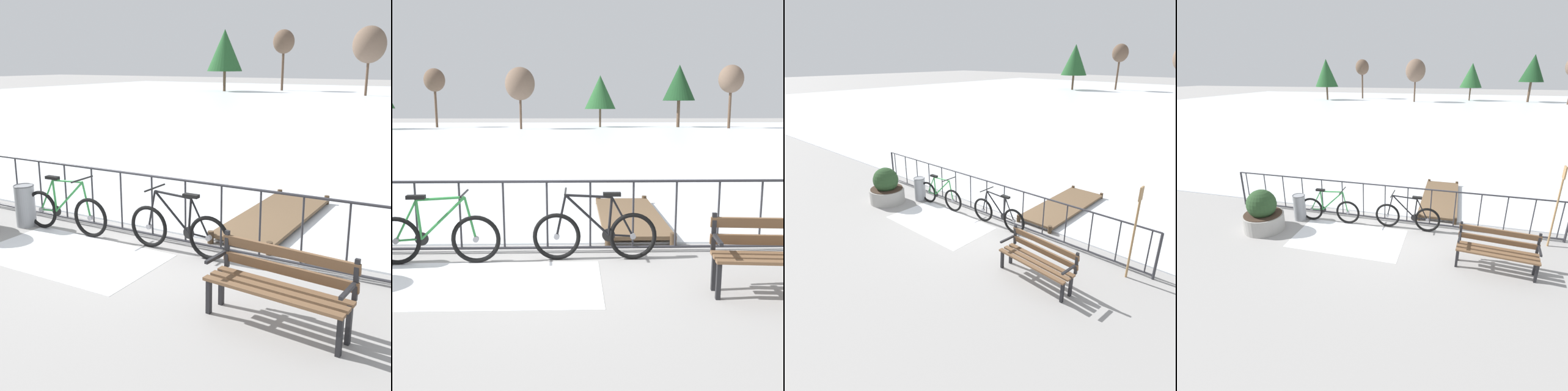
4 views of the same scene
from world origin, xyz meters
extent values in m
plane|color=gray|center=(0.00, 0.00, 0.00)|extent=(160.00, 160.00, 0.00)
cube|color=white|center=(-0.66, -1.20, 0.00)|extent=(2.74, 1.57, 0.01)
cylinder|color=#2D2D33|center=(0.00, 0.00, 1.05)|extent=(9.00, 0.04, 0.04)
cylinder|color=#2D2D33|center=(0.00, 0.00, 0.08)|extent=(9.00, 0.04, 0.04)
cylinder|color=#2D2D33|center=(-3.09, 0.00, 0.57)|extent=(0.03, 0.03, 0.97)
cylinder|color=#2D2D33|center=(-2.47, 0.00, 0.57)|extent=(0.03, 0.03, 0.97)
cylinder|color=#2D2D33|center=(-1.85, 0.00, 0.57)|extent=(0.03, 0.03, 0.97)
cylinder|color=#2D2D33|center=(-1.23, 0.00, 0.57)|extent=(0.03, 0.03, 0.97)
cylinder|color=#2D2D33|center=(-0.62, 0.00, 0.57)|extent=(0.03, 0.03, 0.97)
cylinder|color=#2D2D33|center=(0.00, 0.00, 0.57)|extent=(0.03, 0.03, 0.97)
cylinder|color=#2D2D33|center=(0.62, 0.00, 0.57)|extent=(0.03, 0.03, 0.97)
cylinder|color=#2D2D33|center=(1.23, 0.00, 0.57)|extent=(0.03, 0.03, 0.97)
cylinder|color=#2D2D33|center=(1.85, 0.00, 0.57)|extent=(0.03, 0.03, 0.97)
cylinder|color=#2D2D33|center=(2.47, 0.00, 0.57)|extent=(0.03, 0.03, 0.97)
cylinder|color=#2D2D33|center=(3.09, 0.00, 0.57)|extent=(0.03, 0.03, 0.97)
torus|color=black|center=(-1.99, -0.46, 0.33)|extent=(0.66, 0.09, 0.66)
cylinder|color=gray|center=(-1.99, -0.46, 0.33)|extent=(0.08, 0.06, 0.08)
torus|color=black|center=(-0.94, -0.41, 0.33)|extent=(0.66, 0.09, 0.66)
cylinder|color=gray|center=(-0.94, -0.41, 0.33)|extent=(0.08, 0.06, 0.08)
cylinder|color=#2D843D|center=(-1.67, -0.45, 0.62)|extent=(0.08, 0.04, 0.53)
cylinder|color=#2D843D|center=(-1.36, -0.43, 0.63)|extent=(0.61, 0.06, 0.59)
cylinder|color=#2D843D|center=(-1.38, -0.43, 0.90)|extent=(0.63, 0.06, 0.07)
cylinder|color=#2D843D|center=(-1.82, -0.45, 0.34)|extent=(0.34, 0.04, 0.05)
cylinder|color=#2D843D|center=(-1.84, -0.45, 0.61)|extent=(0.32, 0.04, 0.56)
cylinder|color=#2D843D|center=(-1.00, -0.42, 0.62)|extent=(0.16, 0.04, 0.59)
cube|color=black|center=(-1.69, -0.45, 0.92)|extent=(0.24, 0.11, 0.05)
cylinder|color=black|center=(-1.06, -0.42, 0.96)|extent=(0.05, 0.52, 0.03)
cylinder|color=black|center=(-1.65, -0.45, 0.35)|extent=(0.18, 0.03, 0.18)
torus|color=black|center=(1.20, -0.31, 0.33)|extent=(0.66, 0.06, 0.66)
cylinder|color=gray|center=(1.20, -0.31, 0.33)|extent=(0.08, 0.06, 0.08)
torus|color=black|center=(0.15, -0.31, 0.33)|extent=(0.66, 0.06, 0.66)
cylinder|color=gray|center=(0.15, -0.31, 0.33)|extent=(0.08, 0.06, 0.08)
cylinder|color=black|center=(0.88, -0.31, 0.62)|extent=(0.08, 0.04, 0.53)
cylinder|color=black|center=(0.57, -0.31, 0.63)|extent=(0.61, 0.04, 0.59)
cylinder|color=black|center=(0.59, -0.31, 0.90)|extent=(0.63, 0.04, 0.07)
cylinder|color=black|center=(1.03, -0.31, 0.34)|extent=(0.34, 0.03, 0.05)
cylinder|color=black|center=(1.05, -0.31, 0.61)|extent=(0.32, 0.03, 0.56)
cylinder|color=black|center=(0.21, -0.31, 0.62)|extent=(0.16, 0.03, 0.59)
cube|color=black|center=(0.90, -0.31, 0.92)|extent=(0.24, 0.10, 0.05)
cylinder|color=black|center=(0.27, -0.31, 0.96)|extent=(0.03, 0.52, 0.03)
cylinder|color=black|center=(0.86, -0.31, 0.35)|extent=(0.18, 0.02, 0.18)
cube|color=brown|center=(2.75, -1.52, 0.44)|extent=(1.60, 0.25, 0.04)
cube|color=brown|center=(2.73, -1.68, 0.44)|extent=(1.60, 0.25, 0.04)
cube|color=brown|center=(2.72, -1.83, 0.44)|extent=(1.60, 0.25, 0.04)
cube|color=brown|center=(2.76, -1.43, 0.58)|extent=(1.60, 0.20, 0.12)
cube|color=brown|center=(2.76, -1.43, 0.78)|extent=(1.60, 0.20, 0.12)
cube|color=black|center=(3.48, -1.88, 0.22)|extent=(0.06, 0.06, 0.44)
cube|color=black|center=(3.50, -1.62, 0.22)|extent=(0.06, 0.06, 0.44)
cube|color=black|center=(3.51, -1.50, 0.67)|extent=(0.05, 0.05, 0.45)
cube|color=black|center=(3.49, -1.75, 0.64)|extent=(0.08, 0.40, 0.04)
cube|color=black|center=(1.97, -1.74, 0.22)|extent=(0.06, 0.06, 0.44)
cube|color=black|center=(1.99, -1.47, 0.22)|extent=(0.06, 0.06, 0.44)
cube|color=black|center=(2.00, -1.36, 0.67)|extent=(0.05, 0.05, 0.45)
cube|color=black|center=(1.98, -1.61, 0.64)|extent=(0.08, 0.40, 0.04)
cylinder|color=gray|center=(-2.32, -0.52, 0.36)|extent=(0.34, 0.34, 0.72)
torus|color=#545558|center=(-2.32, -0.52, 0.72)|extent=(0.35, 0.35, 0.02)
cube|color=brown|center=(1.39, 1.84, 0.12)|extent=(1.10, 3.07, 0.06)
cylinder|color=#433323|center=(0.90, 0.30, 0.10)|extent=(0.10, 0.10, 0.20)
cylinder|color=#433323|center=(1.89, 0.30, 0.10)|extent=(0.10, 0.10, 0.20)
cylinder|color=#433323|center=(0.90, 3.37, 0.10)|extent=(0.10, 0.10, 0.20)
cylinder|color=#433323|center=(1.89, 3.37, 0.10)|extent=(0.10, 0.10, 0.20)
cylinder|color=brown|center=(-13.46, 42.14, 2.03)|extent=(0.24, 0.24, 4.06)
ellipsoid|color=brown|center=(-13.46, 42.14, 4.68)|extent=(2.07, 2.07, 2.27)
cylinder|color=brown|center=(-4.56, 38.06, 1.67)|extent=(0.21, 0.21, 3.33)
ellipsoid|color=brown|center=(-4.56, 38.06, 4.15)|extent=(2.71, 2.71, 2.98)
cylinder|color=brown|center=(-17.85, 38.17, 1.60)|extent=(0.27, 0.27, 3.19)
cone|color=#235128|center=(-17.85, 38.17, 3.84)|extent=(3.38, 3.38, 3.85)
camera|label=1|loc=(4.43, -6.36, 2.78)|focal=46.34mm
camera|label=2|loc=(0.40, -6.63, 2.09)|focal=43.68mm
camera|label=3|loc=(5.84, -6.71, 4.20)|focal=31.67mm
camera|label=4|loc=(1.71, -7.59, 3.86)|focal=28.37mm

